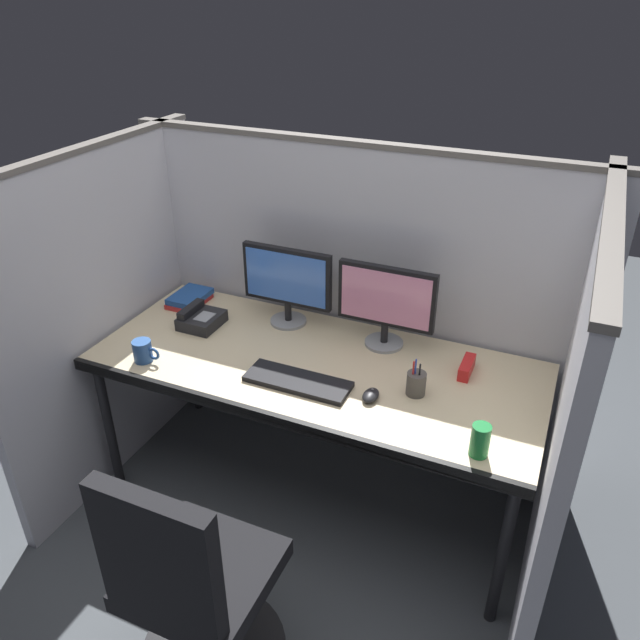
% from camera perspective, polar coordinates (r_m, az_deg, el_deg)
% --- Properties ---
extents(ground_plane, '(8.00, 8.00, 0.00)m').
position_cam_1_polar(ground_plane, '(2.92, -2.93, -19.19)').
color(ground_plane, '#4C5156').
extents(cubicle_partition_rear, '(2.21, 0.06, 1.57)m').
position_cam_1_polar(cubicle_partition_rear, '(2.97, 3.07, 1.22)').
color(cubicle_partition_rear, silver).
rests_on(cubicle_partition_rear, ground).
extents(cubicle_partition_left, '(0.06, 1.41, 1.57)m').
position_cam_1_polar(cubicle_partition_left, '(3.04, -18.66, 0.28)').
color(cubicle_partition_left, silver).
rests_on(cubicle_partition_left, ground).
extents(cubicle_partition_right, '(0.06, 1.41, 1.57)m').
position_cam_1_polar(cubicle_partition_right, '(2.37, 21.34, -9.17)').
color(cubicle_partition_right, silver).
rests_on(cubicle_partition_right, ground).
extents(desk, '(1.90, 0.80, 0.74)m').
position_cam_1_polar(desk, '(2.65, -0.54, -4.93)').
color(desk, beige).
rests_on(desk, ground).
extents(office_chair, '(0.52, 0.52, 0.97)m').
position_cam_1_polar(office_chair, '(2.28, -11.17, -24.29)').
color(office_chair, black).
rests_on(office_chair, ground).
extents(monitor_left, '(0.43, 0.17, 0.37)m').
position_cam_1_polar(monitor_left, '(2.83, -3.04, 3.59)').
color(monitor_left, gray).
rests_on(monitor_left, desk).
extents(monitor_right, '(0.43, 0.17, 0.37)m').
position_cam_1_polar(monitor_right, '(2.67, 6.08, 1.72)').
color(monitor_right, gray).
rests_on(monitor_right, desk).
extents(keyboard_main, '(0.43, 0.15, 0.02)m').
position_cam_1_polar(keyboard_main, '(2.50, -1.99, -5.66)').
color(keyboard_main, black).
rests_on(keyboard_main, desk).
extents(computer_mouse, '(0.06, 0.10, 0.04)m').
position_cam_1_polar(computer_mouse, '(2.42, 4.68, -6.89)').
color(computer_mouse, black).
rests_on(computer_mouse, desk).
extents(coffee_mug, '(0.13, 0.08, 0.09)m').
position_cam_1_polar(coffee_mug, '(2.73, -15.90, -2.75)').
color(coffee_mug, '#264C8C').
rests_on(coffee_mug, desk).
extents(desk_phone, '(0.17, 0.19, 0.09)m').
position_cam_1_polar(desk_phone, '(2.94, -10.89, 0.10)').
color(desk_phone, black).
rests_on(desk_phone, desk).
extents(red_stapler, '(0.04, 0.15, 0.06)m').
position_cam_1_polar(red_stapler, '(2.62, 13.30, -4.24)').
color(red_stapler, red).
rests_on(red_stapler, desk).
extents(soda_can, '(0.07, 0.07, 0.12)m').
position_cam_1_polar(soda_can, '(2.21, 14.47, -10.60)').
color(soda_can, '#197233').
rests_on(soda_can, desk).
extents(pen_cup, '(0.08, 0.08, 0.16)m').
position_cam_1_polar(pen_cup, '(2.45, 8.80, -5.77)').
color(pen_cup, '#4C4742').
rests_on(pen_cup, desk).
extents(book_stack, '(0.15, 0.22, 0.05)m').
position_cam_1_polar(book_stack, '(3.16, -11.86, 1.94)').
color(book_stack, '#B22626').
rests_on(book_stack, desk).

